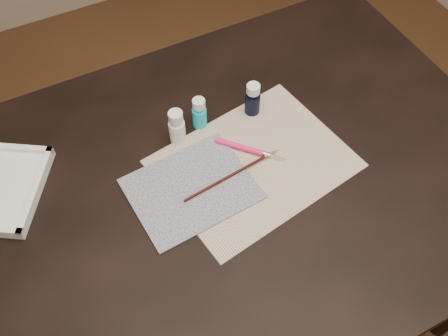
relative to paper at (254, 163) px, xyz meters
name	(u,v)px	position (x,y,z in m)	size (l,w,h in m)	color
ground	(224,304)	(-0.08, -0.01, -0.76)	(3.50, 3.50, 0.02)	#422614
table	(224,256)	(-0.08, -0.01, -0.38)	(1.30, 0.90, 0.75)	black
paper	(254,163)	(0.00, 0.00, 0.00)	(0.40, 0.31, 0.00)	silver
canvas	(191,189)	(-0.15, 0.00, 0.00)	(0.25, 0.20, 0.00)	black
paint_bottle_white	(177,127)	(-0.12, 0.14, 0.04)	(0.04, 0.04, 0.09)	white
paint_bottle_cyan	(199,113)	(-0.06, 0.16, 0.04)	(0.03, 0.03, 0.08)	#14C6CA
paint_bottle_navy	(253,99)	(0.07, 0.14, 0.04)	(0.04, 0.04, 0.09)	black
paintbrush	(233,174)	(-0.06, -0.01, 0.01)	(0.25, 0.01, 0.01)	black
craft_knife	(251,150)	(0.01, 0.03, 0.01)	(0.17, 0.01, 0.01)	#FF1F70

